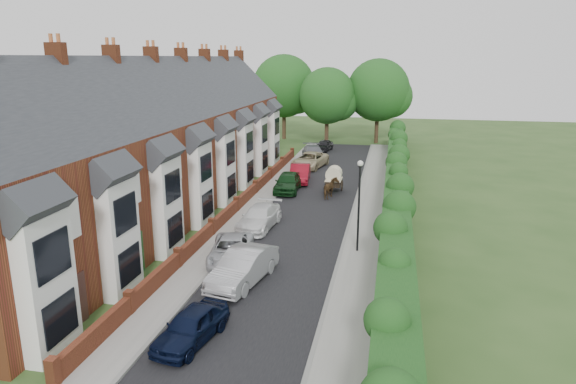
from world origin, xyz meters
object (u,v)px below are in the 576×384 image
Objects in this scene: car_beige at (310,160)px; horse at (331,189)px; car_silver_b at (231,250)px; car_red at (300,173)px; car_black at (324,145)px; car_green at (288,182)px; lamppost at (359,195)px; car_navy at (191,326)px; horse_cart at (334,177)px; car_silver_a at (243,267)px; car_white at (259,217)px; car_grey at (313,153)px.

horse is at bearing -61.66° from car_beige.
car_red reaches higher than car_silver_b.
car_beige is 1.44× the size of car_black.
car_silver_b is at bearing -92.04° from car_green.
lamppost is 1.36× the size of car_navy.
car_silver_b is 15.85m from horse_cart.
car_silver_b is (-1.37, 2.40, -0.16)m from car_silver_a.
car_navy is at bearing -96.51° from horse_cart.
car_green is 1.59× the size of horse_cart.
car_beige is 9.34m from horse_cart.
car_green is at bearing -80.65° from car_beige.
horse_cart reaches higher than car_silver_a.
car_black is (0.36, 33.60, -0.00)m from car_silver_b.
car_navy is 41.46m from car_black.
horse_cart reaches higher than car_black.
car_green reaches higher than car_white.
car_red is (-1.00, 20.63, -0.04)m from car_silver_a.
car_grey is at bearing 104.14° from lamppost.
car_silver_a is at bearing 96.44° from car_navy.
horse_cart is (3.35, -8.70, 0.44)m from car_beige.
car_black is (0.10, 9.47, -0.11)m from car_beige.
lamppost reaches higher than car_black.
car_beige is at bearing 84.93° from car_red.
car_green is at bearing -8.91° from horse.
car_grey is (-0.05, 22.39, 0.06)m from car_white.
car_grey is (0.00, 28.00, 0.11)m from car_silver_b.
horse_cart reaches higher than car_silver_b.
car_silver_b is 1.23× the size of car_black.
car_silver_a is at bearing -87.50° from car_green.
car_green reaches higher than car_grey.
car_grey is at bearing 105.98° from horse_cart.
lamppost is 7.49m from car_white.
lamppost reaches higher than car_navy.
car_green is at bearing 117.68° from lamppost.
car_beige reaches higher than car_navy.
car_grey is at bearing 103.25° from car_silver_a.
horse is 1.99m from horse_cart.
horse is at bearing 70.27° from car_white.
car_red reaches higher than car_grey.
car_silver_b is 33.60m from car_black.
car_beige is at bearing -61.34° from horse.
car_navy is (-5.46, -10.45, -2.65)m from lamppost.
lamppost is 1.13× the size of car_silver_b.
car_grey is at bearing -64.86° from horse.
car_silver_b is 5.61m from car_white.
car_beige is 2.97× the size of horse.
car_silver_a is 17.98m from horse_cart.
car_navy is 0.80× the size of car_white.
lamppost is at bearing 11.84° from car_silver_b.
car_silver_b is at bearing -79.70° from car_beige.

